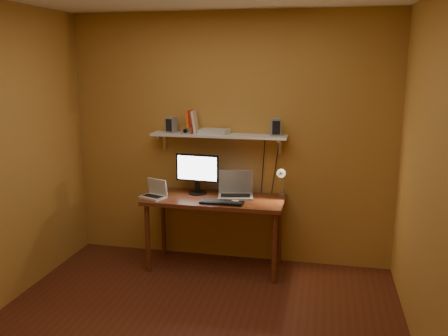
% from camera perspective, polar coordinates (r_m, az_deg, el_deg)
% --- Properties ---
extents(room, '(3.44, 3.24, 2.64)m').
position_cam_1_polar(room, '(3.44, -4.63, -0.64)').
color(room, '#512215').
rests_on(room, ground).
extents(desk, '(1.40, 0.60, 0.75)m').
position_cam_1_polar(desk, '(4.82, -1.13, -4.60)').
color(desk, brown).
rests_on(desk, ground).
extents(wall_shelf, '(1.40, 0.25, 0.21)m').
position_cam_1_polar(wall_shelf, '(4.85, -0.64, 3.93)').
color(wall_shelf, silver).
rests_on(wall_shelf, room).
extents(monitor, '(0.46, 0.21, 0.42)m').
position_cam_1_polar(monitor, '(4.91, -3.24, -0.45)').
color(monitor, black).
rests_on(monitor, desk).
extents(laptop, '(0.39, 0.31, 0.27)m').
position_cam_1_polar(laptop, '(4.84, 1.41, -2.61)').
color(laptop, gray).
rests_on(laptop, desk).
extents(netbook, '(0.29, 0.25, 0.19)m').
position_cam_1_polar(netbook, '(4.86, -8.30, -2.91)').
color(netbook, silver).
rests_on(netbook, desk).
extents(keyboard, '(0.43, 0.15, 0.02)m').
position_cam_1_polar(keyboard, '(4.61, -0.26, -4.15)').
color(keyboard, black).
rests_on(keyboard, desk).
extents(mouse, '(0.09, 0.06, 0.03)m').
position_cam_1_polar(mouse, '(4.62, 1.37, -4.05)').
color(mouse, silver).
rests_on(mouse, desk).
extents(desk_lamp, '(0.09, 0.23, 0.38)m').
position_cam_1_polar(desk_lamp, '(4.76, 6.96, -1.23)').
color(desk_lamp, silver).
rests_on(desk_lamp, desk).
extents(speaker_left, '(0.11, 0.11, 0.16)m').
position_cam_1_polar(speaker_left, '(4.97, -6.36, 5.20)').
color(speaker_left, gray).
rests_on(speaker_left, wall_shelf).
extents(speaker_right, '(0.12, 0.12, 0.17)m').
position_cam_1_polar(speaker_right, '(4.75, 6.20, 4.92)').
color(speaker_right, gray).
rests_on(speaker_right, wall_shelf).
extents(books, '(0.13, 0.16, 0.23)m').
position_cam_1_polar(books, '(4.92, -3.87, 5.57)').
color(books, '#F55618').
rests_on(books, wall_shelf).
extents(shelf_camera, '(0.12, 0.06, 0.07)m').
position_cam_1_polar(shelf_camera, '(4.87, -4.58, 4.50)').
color(shelf_camera, silver).
rests_on(shelf_camera, wall_shelf).
extents(router, '(0.31, 0.23, 0.05)m').
position_cam_1_polar(router, '(4.86, -1.21, 4.42)').
color(router, silver).
rests_on(router, wall_shelf).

